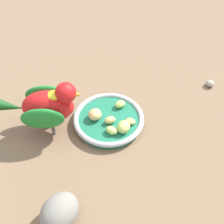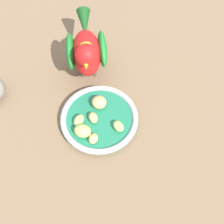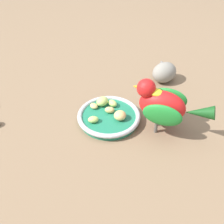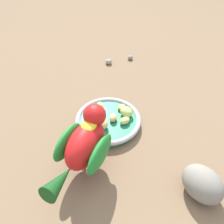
{
  "view_description": "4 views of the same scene",
  "coord_description": "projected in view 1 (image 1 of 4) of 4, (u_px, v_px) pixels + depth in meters",
  "views": [
    {
      "loc": [
        0.37,
        0.5,
        0.68
      ],
      "look_at": [
        0.02,
        0.04,
        0.06
      ],
      "focal_mm": 54.69,
      "sensor_mm": 36.0,
      "label": 1
    },
    {
      "loc": [
        -0.24,
        0.22,
        0.61
      ],
      "look_at": [
        -0.01,
        0.01,
        0.06
      ],
      "focal_mm": 45.46,
      "sensor_mm": 36.0,
      "label": 2
    },
    {
      "loc": [
        -0.14,
        -0.56,
        0.53
      ],
      "look_at": [
        0.02,
        0.01,
        0.04
      ],
      "focal_mm": 43.54,
      "sensor_mm": 36.0,
      "label": 3
    },
    {
      "loc": [
        0.45,
        -0.05,
        0.46
      ],
      "look_at": [
        0.03,
        0.04,
        0.06
      ],
      "focal_mm": 35.29,
      "sensor_mm": 36.0,
      "label": 4
    }
  ],
  "objects": [
    {
      "name": "ground_plane",
      "position": [
        107.0,
        114.0,
        0.92
      ],
      "size": [
        4.0,
        4.0,
        0.0
      ],
      "primitive_type": "plane",
      "color": "#7A6047"
    },
    {
      "name": "feeding_bowl",
      "position": [
        109.0,
        120.0,
        0.89
      ],
      "size": [
        0.19,
        0.19,
        0.03
      ],
      "color": "#1E7251",
      "rests_on": "ground_plane"
    },
    {
      "name": "apple_piece_0",
      "position": [
        124.0,
        127.0,
        0.85
      ],
      "size": [
        0.05,
        0.05,
        0.03
      ],
      "primitive_type": "ellipsoid",
      "rotation": [
        0.0,
        0.0,
        0.52
      ],
      "color": "#B2CC66",
      "rests_on": "feeding_bowl"
    },
    {
      "name": "apple_piece_1",
      "position": [
        110.0,
        120.0,
        0.87
      ],
      "size": [
        0.03,
        0.03,
        0.02
      ],
      "primitive_type": "ellipsoid",
      "rotation": [
        0.0,
        0.0,
        2.8
      ],
      "color": "tan",
      "rests_on": "feeding_bowl"
    },
    {
      "name": "apple_piece_2",
      "position": [
        112.0,
        130.0,
        0.85
      ],
      "size": [
        0.03,
        0.04,
        0.02
      ],
      "primitive_type": "ellipsoid",
      "rotation": [
        0.0,
        0.0,
        1.98
      ],
      "color": "#B2CC66",
      "rests_on": "feeding_bowl"
    },
    {
      "name": "apple_piece_3",
      "position": [
        120.0,
        104.0,
        0.91
      ],
      "size": [
        0.03,
        0.03,
        0.02
      ],
      "primitive_type": "ellipsoid",
      "rotation": [
        0.0,
        0.0,
        3.02
      ],
      "color": "#B2CC66",
      "rests_on": "feeding_bowl"
    },
    {
      "name": "apple_piece_4",
      "position": [
        95.0,
        115.0,
        0.88
      ],
      "size": [
        0.05,
        0.04,
        0.03
      ],
      "primitive_type": "ellipsoid",
      "rotation": [
        0.0,
        0.0,
        3.49
      ],
      "color": "tan",
      "rests_on": "feeding_bowl"
    },
    {
      "name": "apple_piece_5",
      "position": [
        130.0,
        121.0,
        0.87
      ],
      "size": [
        0.03,
        0.03,
        0.01
      ],
      "primitive_type": "ellipsoid",
      "rotation": [
        0.0,
        0.0,
        2.1
      ],
      "color": "tan",
      "rests_on": "feeding_bowl"
    },
    {
      "name": "parrot",
      "position": [
        46.0,
        105.0,
        0.82
      ],
      "size": [
        0.2,
        0.16,
        0.15
      ],
      "rotation": [
        0.0,
        0.0,
        2.51
      ],
      "color": "#59544C",
      "rests_on": "ground_plane"
    },
    {
      "name": "rock_large",
      "position": [
        59.0,
        212.0,
        0.69
      ],
      "size": [
        0.11,
        0.1,
        0.07
      ],
      "primitive_type": "ellipsoid",
      "rotation": [
        0.0,
        0.0,
        0.37
      ],
      "color": "gray",
      "rests_on": "ground_plane"
    },
    {
      "name": "pebble_1",
      "position": [
        210.0,
        83.0,
        0.99
      ],
      "size": [
        0.03,
        0.03,
        0.02
      ],
      "primitive_type": "ellipsoid",
      "rotation": [
        0.0,
        0.0,
        4.36
      ],
      "color": "gray",
      "rests_on": "ground_plane"
    }
  ]
}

